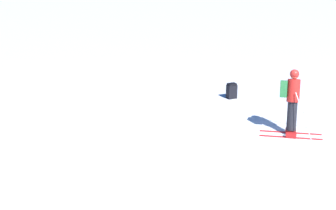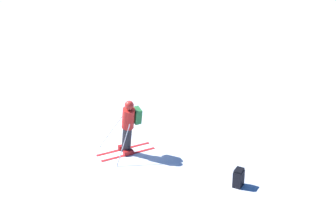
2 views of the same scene
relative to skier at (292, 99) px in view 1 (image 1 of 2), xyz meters
The scene contains 3 objects.
ground_plane 1.24m from the skier, behind, with size 300.00×300.00×0.00m, color white.
skier is the anchor object (origin of this frame).
spare_backpack 3.39m from the skier, ahead, with size 0.22×0.30×0.50m.
Camera 1 is at (-11.06, 8.53, 5.54)m, focal length 60.00 mm.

